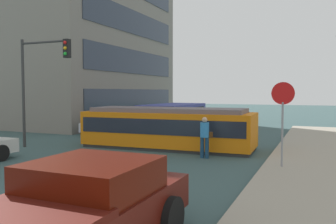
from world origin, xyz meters
The scene contains 13 objects.
ground_plane centered at (0.00, 10.00, 0.00)m, with size 120.00×120.00×0.00m, color #364F50.
sidewalk_curb_right centered at (6.80, 6.00, 0.07)m, with size 3.20×36.00×0.14m, color #9E9583.
lane_stripe_2 centered at (0.00, 6.00, 0.01)m, with size 0.16×2.40×0.01m, color silver.
lane_stripe_3 centered at (0.00, 17.64, 0.01)m, with size 0.16×2.40×0.01m, color silver.
lane_stripe_4 centered at (0.00, 23.64, 0.01)m, with size 0.16×2.40×0.01m, color silver.
streetcar_tram centered at (0.37, 11.64, 0.99)m, with size 8.19×2.81×1.93m.
city_bus centered at (-1.61, 17.08, 1.08)m, with size 2.70×5.46×1.89m.
pedestrian_crossing centered at (2.75, 9.88, 0.94)m, with size 0.50×0.36×1.67m.
pickup_truck_parked centered at (3.50, 0.58, 0.80)m, with size 2.31×5.01×1.55m.
parked_sedan_far centered at (-5.29, 15.60, 0.62)m, with size 2.08×4.36×1.19m.
parked_sedan_furthest centered at (-5.06, 22.34, 0.62)m, with size 2.10×4.18×1.19m.
stop_sign centered at (5.84, 8.74, 2.19)m, with size 0.76×0.07×2.88m.
traffic_light_mast centered at (-5.11, 9.23, 3.63)m, with size 2.87×0.33×5.19m.
Camera 1 is at (6.98, -3.80, 2.71)m, focal length 37.94 mm.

